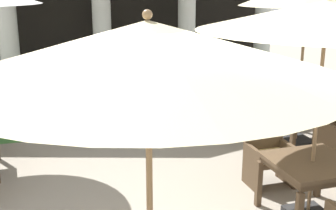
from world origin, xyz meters
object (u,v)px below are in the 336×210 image
(patio_table_near_foreground, at_px, (298,109))
(patio_chair_near_foreground_north, at_px, (262,106))
(patio_chair_mid_right_north, at_px, (269,158))
(patio_umbrella_far_back, at_px, (148,51))
(patio_umbrella_mid_right, at_px, (327,17))
(terracotta_urn, at_px, (215,122))
(patio_table_mid_right, at_px, (312,169))

(patio_table_near_foreground, relative_size, patio_chair_near_foreground_north, 1.29)
(patio_table_near_foreground, bearing_deg, patio_chair_near_foreground_north, 98.10)
(patio_chair_mid_right_north, relative_size, patio_umbrella_far_back, 0.33)
(patio_umbrella_mid_right, height_order, terracotta_urn, patio_umbrella_mid_right)
(patio_chair_near_foreground_north, bearing_deg, patio_umbrella_far_back, 47.11)
(patio_table_mid_right, xyz_separation_m, patio_umbrella_far_back, (-2.37, -1.65, 1.73))
(patio_table_mid_right, xyz_separation_m, patio_umbrella_mid_right, (-0.00, 0.00, 1.77))
(patio_table_near_foreground, height_order, patio_chair_mid_right_north, patio_chair_mid_right_north)
(patio_chair_near_foreground_north, height_order, patio_umbrella_far_back, patio_umbrella_far_back)
(patio_umbrella_mid_right, relative_size, patio_umbrella_far_back, 1.09)
(patio_table_near_foreground, relative_size, patio_table_mid_right, 1.18)
(patio_table_near_foreground, height_order, patio_umbrella_mid_right, patio_umbrella_mid_right)
(patio_umbrella_far_back, xyz_separation_m, terracotta_urn, (2.52, 5.07, -2.22))
(patio_table_near_foreground, distance_m, terracotta_urn, 1.62)
(terracotta_urn, bearing_deg, patio_chair_near_foreground_north, 0.24)
(patio_umbrella_far_back, bearing_deg, patio_chair_mid_right_north, 48.16)
(patio_table_mid_right, bearing_deg, patio_chair_near_foreground_north, 71.40)
(patio_chair_mid_right_north, bearing_deg, patio_table_mid_right, 90.00)
(patio_table_near_foreground, height_order, terracotta_urn, patio_table_near_foreground)
(patio_umbrella_mid_right, xyz_separation_m, terracotta_urn, (0.15, 3.42, -2.26))
(patio_umbrella_far_back, bearing_deg, patio_umbrella_mid_right, 34.80)
(patio_table_near_foreground, relative_size, terracotta_urn, 2.91)
(patio_chair_mid_right_north, bearing_deg, terracotta_urn, -94.89)
(patio_table_near_foreground, distance_m, patio_table_mid_right, 2.71)
(patio_table_near_foreground, relative_size, patio_umbrella_mid_right, 0.40)
(patio_table_mid_right, relative_size, terracotta_urn, 2.47)
(patio_table_near_foreground, distance_m, patio_umbrella_far_back, 5.73)
(patio_umbrella_mid_right, distance_m, patio_chair_mid_right_north, 2.25)
(patio_table_mid_right, bearing_deg, terracotta_urn, 87.55)
(patio_umbrella_mid_right, bearing_deg, patio_table_mid_right, -26.57)
(patio_umbrella_mid_right, bearing_deg, terracotta_urn, 87.55)
(patio_table_mid_right, height_order, patio_umbrella_mid_right, patio_umbrella_mid_right)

